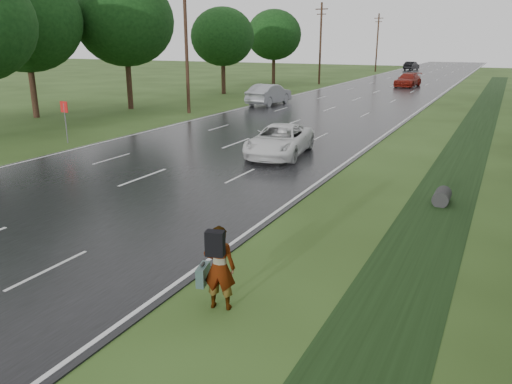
{
  "coord_description": "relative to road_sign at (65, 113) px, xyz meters",
  "views": [
    {
      "loc": [
        13.14,
        -7.73,
        5.48
      ],
      "look_at": [
        6.99,
        4.53,
        1.3
      ],
      "focal_mm": 35.0,
      "sensor_mm": 36.0,
      "label": 1
    }
  ],
  "objects": [
    {
      "name": "drainage_ditch",
      "position": [
        20.0,
        6.71,
        -1.61
      ],
      "size": [
        2.2,
        120.0,
        0.56
      ],
      "color": "black",
      "rests_on": "ground"
    },
    {
      "name": "road_sign",
      "position": [
        0.0,
        0.0,
        0.0
      ],
      "size": [
        0.5,
        0.06,
        2.3
      ],
      "color": "slate",
      "rests_on": "ground"
    },
    {
      "name": "white_pickup",
      "position": [
        11.84,
        2.37,
        -0.86
      ],
      "size": [
        3.12,
        5.58,
        1.48
      ],
      "primitive_type": "imported",
      "rotation": [
        0.0,
        0.0,
        0.13
      ],
      "color": "white",
      "rests_on": "road"
    },
    {
      "name": "pedestrian",
      "position": [
        16.68,
        -11.6,
        -0.68
      ],
      "size": [
        0.95,
        0.72,
        1.87
      ],
      "rotation": [
        0.0,
        0.0,
        3.4
      ],
      "color": "#A5998C",
      "rests_on": "ground"
    },
    {
      "name": "far_car_red",
      "position": [
        10.31,
        44.26,
        -0.81
      ],
      "size": [
        2.74,
        5.67,
        1.59
      ],
      "primitive_type": "imported",
      "rotation": [
        0.0,
        0.0,
        -0.1
      ],
      "color": "maroon",
      "rests_on": "road"
    },
    {
      "name": "utility_pole_far",
      "position": [
        -0.7,
        43.0,
        3.55
      ],
      "size": [
        1.6,
        0.26,
        10.0
      ],
      "color": "#331E15",
      "rests_on": "ground"
    },
    {
      "name": "tree_west_e",
      "position": [
        -9.5,
        6.0,
        5.19
      ],
      "size": [
        8.0,
        8.0,
        10.44
      ],
      "color": "#331E15",
      "rests_on": "ground"
    },
    {
      "name": "edge_stripe_west",
      "position": [
        1.75,
        33.0,
        -1.6
      ],
      "size": [
        0.12,
        180.0,
        0.01
      ],
      "primitive_type": "cube",
      "color": "silver",
      "rests_on": "road"
    },
    {
      "name": "tree_west_d",
      "position": [
        -5.7,
        27.0,
        4.18
      ],
      "size": [
        6.6,
        6.6,
        8.8
      ],
      "color": "#331E15",
      "rests_on": "ground"
    },
    {
      "name": "road",
      "position": [
        8.5,
        33.0,
        -1.62
      ],
      "size": [
        14.0,
        180.0,
        0.04
      ],
      "primitive_type": "cube",
      "color": "black",
      "rests_on": "ground"
    },
    {
      "name": "utility_pole_mid",
      "position": [
        -0.7,
        13.0,
        3.55
      ],
      "size": [
        1.6,
        0.26,
        10.0
      ],
      "color": "#331E15",
      "rests_on": "ground"
    },
    {
      "name": "center_line",
      "position": [
        8.5,
        33.0,
        -1.6
      ],
      "size": [
        0.12,
        180.0,
        0.01
      ],
      "primitive_type": "cube",
      "color": "silver",
      "rests_on": "road"
    },
    {
      "name": "silver_sedan",
      "position": [
        2.73,
        20.47,
        -0.71
      ],
      "size": [
        2.12,
        5.5,
        1.79
      ],
      "primitive_type": "imported",
      "rotation": [
        0.0,
        0.0,
        3.1
      ],
      "color": "gray",
      "rests_on": "road"
    },
    {
      "name": "far_car_dark",
      "position": [
        4.18,
        81.13,
        -0.82
      ],
      "size": [
        2.31,
        4.93,
        1.56
      ],
      "primitive_type": "imported",
      "rotation": [
        0.0,
        0.0,
        3.0
      ],
      "color": "black",
      "rests_on": "road"
    },
    {
      "name": "tree_west_f",
      "position": [
        -6.3,
        41.0,
        4.49
      ],
      "size": [
        7.0,
        7.0,
        9.29
      ],
      "color": "#331E15",
      "rests_on": "ground"
    },
    {
      "name": "tree_west_c",
      "position": [
        -6.5,
        13.0,
        5.27
      ],
      "size": [
        7.8,
        7.8,
        10.43
      ],
      "color": "#331E15",
      "rests_on": "ground"
    },
    {
      "name": "edge_stripe_east",
      "position": [
        15.25,
        33.0,
        -1.6
      ],
      "size": [
        0.12,
        180.0,
        0.01
      ],
      "primitive_type": "cube",
      "color": "silver",
      "rests_on": "road"
    },
    {
      "name": "utility_pole_distant",
      "position": [
        -0.7,
        73.0,
        3.55
      ],
      "size": [
        1.6,
        0.26,
        10.0
      ],
      "color": "#331E15",
      "rests_on": "ground"
    }
  ]
}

